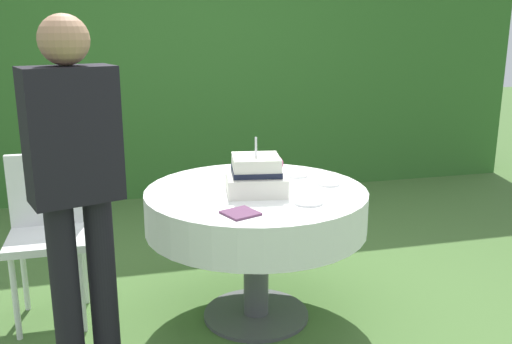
% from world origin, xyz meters
% --- Properties ---
extents(ground_plane, '(20.00, 20.00, 0.00)m').
position_xyz_m(ground_plane, '(0.00, 0.00, 0.00)').
color(ground_plane, '#476B33').
extents(foliage_hedge, '(6.59, 0.62, 2.44)m').
position_xyz_m(foliage_hedge, '(0.00, 2.68, 1.22)').
color(foliage_hedge, '#336628').
rests_on(foliage_hedge, ground_plane).
extents(cake_table, '(1.16, 1.16, 0.73)m').
position_xyz_m(cake_table, '(0.00, 0.00, 0.61)').
color(cake_table, '#4C4C51').
rests_on(cake_table, ground_plane).
extents(wedding_cake, '(0.34, 0.34, 0.29)m').
position_xyz_m(wedding_cake, '(-0.01, -0.04, 0.81)').
color(wedding_cake, white).
rests_on(wedding_cake, cake_table).
extents(serving_plate_near, '(0.12, 0.12, 0.01)m').
position_xyz_m(serving_plate_near, '(0.40, -0.01, 0.73)').
color(serving_plate_near, white).
rests_on(serving_plate_near, cake_table).
extents(serving_plate_far, '(0.14, 0.14, 0.01)m').
position_xyz_m(serving_plate_far, '(0.18, -0.29, 0.73)').
color(serving_plate_far, white).
rests_on(serving_plate_far, cake_table).
extents(serving_plate_left, '(0.12, 0.12, 0.01)m').
position_xyz_m(serving_plate_left, '(0.29, 0.20, 0.73)').
color(serving_plate_left, white).
rests_on(serving_plate_left, cake_table).
extents(serving_plate_right, '(0.12, 0.12, 0.01)m').
position_xyz_m(serving_plate_right, '(-0.05, 0.31, 0.73)').
color(serving_plate_right, white).
rests_on(serving_plate_right, cake_table).
extents(napkin_stack, '(0.18, 0.18, 0.01)m').
position_xyz_m(napkin_stack, '(-0.17, -0.37, 0.73)').
color(napkin_stack, '#603856').
rests_on(napkin_stack, cake_table).
extents(garden_chair, '(0.40, 0.40, 0.89)m').
position_xyz_m(garden_chair, '(-1.07, 0.31, 0.54)').
color(garden_chair, white).
rests_on(garden_chair, ground_plane).
extents(standing_person, '(0.40, 0.30, 1.60)m').
position_xyz_m(standing_person, '(-0.86, -0.37, 0.93)').
color(standing_person, black).
rests_on(standing_person, ground_plane).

